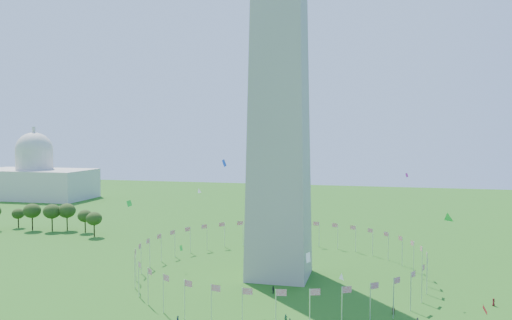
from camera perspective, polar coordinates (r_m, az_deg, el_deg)
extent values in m
cylinder|color=silver|center=(143.03, 18.95, -11.78)|extent=(0.24, 0.24, 9.00)
cylinder|color=silver|center=(149.67, 18.46, -11.10)|extent=(0.24, 0.24, 9.00)
cylinder|color=silver|center=(156.05, 17.58, -10.50)|extent=(0.24, 0.24, 9.00)
cylinder|color=silver|center=(162.02, 16.37, -9.97)|extent=(0.24, 0.24, 9.00)
cylinder|color=silver|center=(167.44, 14.89, -9.52)|extent=(0.24, 0.24, 9.00)
cylinder|color=silver|center=(172.20, 13.19, -9.14)|extent=(0.24, 0.24, 9.00)
cylinder|color=silver|center=(176.24, 11.32, -8.84)|extent=(0.24, 0.24, 9.00)
cylinder|color=silver|center=(179.46, 9.32, -8.60)|extent=(0.24, 0.24, 9.00)
cylinder|color=silver|center=(181.83, 7.23, -8.43)|extent=(0.24, 0.24, 9.00)
cylinder|color=silver|center=(183.30, 5.07, -8.32)|extent=(0.24, 0.24, 9.00)
cylinder|color=silver|center=(183.86, 2.88, -8.28)|extent=(0.24, 0.24, 9.00)
cylinder|color=silver|center=(183.48, 0.68, -8.30)|extent=(0.24, 0.24, 9.00)
cylinder|color=silver|center=(182.18, -1.49, -8.38)|extent=(0.24, 0.24, 9.00)
cylinder|color=silver|center=(179.98, -3.60, -8.53)|extent=(0.24, 0.24, 9.00)
cylinder|color=silver|center=(176.91, -5.62, -8.75)|extent=(0.24, 0.24, 9.00)
cylinder|color=silver|center=(173.03, -7.52, -9.03)|extent=(0.24, 0.24, 9.00)
cylinder|color=silver|center=(168.39, -9.25, -9.38)|extent=(0.24, 0.24, 9.00)
cylinder|color=silver|center=(163.09, -10.78, -9.81)|extent=(0.24, 0.24, 9.00)
cylinder|color=silver|center=(157.22, -12.05, -10.32)|extent=(0.24, 0.24, 9.00)
cylinder|color=silver|center=(150.91, -13.00, -10.90)|extent=(0.24, 0.24, 9.00)
cylinder|color=silver|center=(144.30, -13.57, -11.56)|extent=(0.24, 0.24, 9.00)
cylinder|color=silver|center=(137.57, -13.68, -12.30)|extent=(0.24, 0.24, 9.00)
cylinder|color=silver|center=(130.92, -13.26, -13.09)|extent=(0.24, 0.24, 9.00)
cylinder|color=silver|center=(124.58, -12.23, -13.93)|extent=(0.24, 0.24, 9.00)
cylinder|color=silver|center=(118.81, -10.54, -14.76)|extent=(0.24, 0.24, 9.00)
cylinder|color=silver|center=(113.88, -8.16, -15.54)|extent=(0.24, 0.24, 9.00)
cylinder|color=silver|center=(110.06, -5.13, -16.20)|extent=(0.24, 0.24, 9.00)
cylinder|color=silver|center=(107.59, -1.58, -16.65)|extent=(0.24, 0.24, 9.00)
cylinder|color=silver|center=(106.64, 2.27, -16.83)|extent=(0.24, 0.24, 9.00)
cylinder|color=silver|center=(107.29, 6.16, -16.72)|extent=(0.24, 0.24, 9.00)
cylinder|color=silver|center=(109.48, 9.78, -16.34)|extent=(0.24, 0.24, 9.00)
cylinder|color=silver|center=(113.06, 12.93, -15.73)|extent=(0.24, 0.24, 9.00)
cylinder|color=silver|center=(117.80, 15.44, -14.98)|extent=(0.24, 0.24, 9.00)
cylinder|color=silver|center=(123.44, 17.27, -14.16)|extent=(0.24, 0.24, 9.00)
cylinder|color=silver|center=(129.69, 18.43, -13.33)|extent=(0.24, 0.24, 9.00)
cylinder|color=silver|center=(136.30, 18.96, -12.53)|extent=(0.24, 0.24, 9.00)
imported|color=#1F2849|center=(113.44, -8.90, -17.58)|extent=(0.99, 1.04, 1.70)
imported|color=black|center=(131.27, 1.97, -14.59)|extent=(1.25, 1.30, 1.90)
imported|color=#52121B|center=(121.22, 15.44, -16.22)|extent=(1.16, 1.06, 1.92)
imported|color=#1A432C|center=(112.78, 3.43, -17.63)|extent=(0.80, 0.67, 1.87)
imported|color=maroon|center=(134.68, 25.51, -14.45)|extent=(0.75, 0.98, 1.83)
plane|color=green|center=(117.03, 21.12, -6.21)|extent=(1.68, 2.28, 2.68)
plane|color=green|center=(113.28, -14.29, -4.83)|extent=(0.42, 1.57, 1.62)
plane|color=white|center=(146.71, -6.51, -3.58)|extent=(0.83, 1.77, 1.68)
plane|color=green|center=(135.83, 5.17, -9.76)|extent=(1.22, 0.66, 1.38)
plane|color=blue|center=(125.06, -3.65, -0.35)|extent=(2.14, 0.68, 2.04)
plane|color=#CC2699|center=(133.82, 16.86, -1.67)|extent=(0.63, 1.15, 1.26)
plane|color=red|center=(82.53, 24.70, -15.30)|extent=(1.20, 1.51, 1.32)
plane|color=white|center=(122.21, 9.76, -13.08)|extent=(1.19, 1.38, 1.82)
plane|color=white|center=(107.49, 5.99, -11.02)|extent=(1.99, 0.99, 2.15)
plane|color=green|center=(151.32, -8.55, -9.92)|extent=(1.30, 1.35, 1.62)
ellipsoid|color=#33511B|center=(238.64, -25.52, -6.04)|extent=(5.20, 5.20, 8.13)
ellipsoid|color=#33511B|center=(229.61, -24.21, -5.99)|extent=(7.07, 7.07, 11.05)
ellipsoid|color=#33511B|center=(224.64, -22.28, -6.15)|extent=(7.05, 7.05, 11.01)
ellipsoid|color=#33511B|center=(223.95, -20.79, -6.13)|extent=(7.14, 7.14, 11.16)
ellipsoid|color=#33511B|center=(216.90, -18.95, -6.66)|extent=(5.88, 5.88, 9.19)
ellipsoid|color=#33511B|center=(207.06, -18.01, -7.05)|extent=(6.17, 6.17, 9.63)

